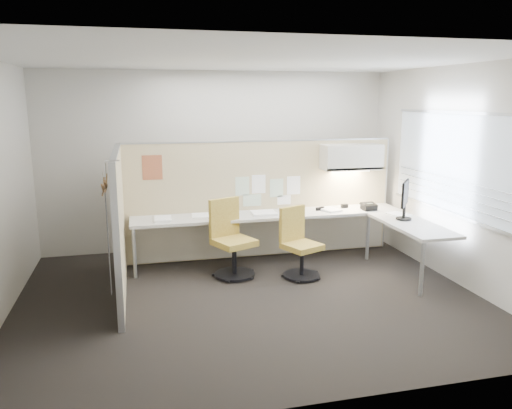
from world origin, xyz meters
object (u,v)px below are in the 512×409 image
object	(u,v)px
chair_right	(299,245)
monitor	(405,198)
chair_left	(231,241)
phone	(369,207)
desk	(295,223)

from	to	relation	value
chair_right	monitor	world-z (taller)	monitor
chair_left	phone	size ratio (longest dim) A/B	4.81
chair_left	phone	world-z (taller)	chair_left
desk	monitor	distance (m)	1.58
desk	phone	distance (m)	1.19
chair_right	desk	bearing A→B (deg)	54.16
chair_left	monitor	size ratio (longest dim) A/B	1.92
desk	chair_left	distance (m)	1.05
chair_left	monitor	distance (m)	2.46
monitor	phone	bearing A→B (deg)	53.60
chair_left	chair_right	world-z (taller)	chair_left
desk	chair_right	bearing A→B (deg)	-102.18
desk	chair_right	world-z (taller)	chair_right
chair_right	phone	distance (m)	1.45
chair_right	monitor	distance (m)	1.61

